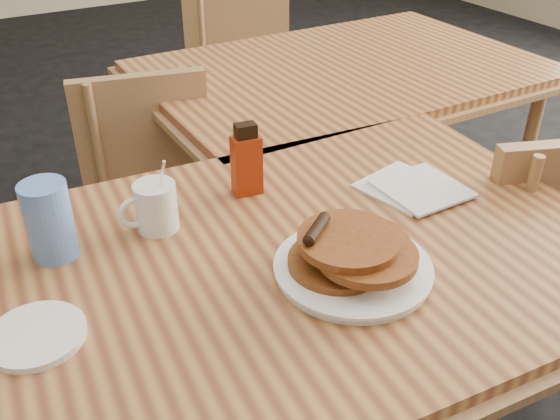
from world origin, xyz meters
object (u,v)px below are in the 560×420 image
at_px(chair_neighbor_near, 519,249).
at_px(blue_tumbler, 49,221).
at_px(chair_neighbor_far, 248,52).
at_px(coffee_mug, 155,206).
at_px(main_table, 290,270).
at_px(chair_main_far, 160,197).
at_px(neighbor_table, 344,78).
at_px(syrup_bottle, 247,162).
at_px(pancake_plate, 353,259).

xyz_separation_m(chair_neighbor_near, blue_tumbler, (-1.06, 0.18, 0.33)).
xyz_separation_m(chair_neighbor_far, blue_tumbler, (-1.05, -1.29, 0.23)).
bearing_deg(coffee_mug, blue_tumbler, -170.53).
distance_m(main_table, chair_neighbor_far, 1.65).
bearing_deg(chair_main_far, coffee_mug, -95.60).
relative_size(chair_main_far, chair_neighbor_far, 0.84).
height_order(neighbor_table, blue_tumbler, blue_tumbler).
xyz_separation_m(neighbor_table, syrup_bottle, (-0.63, -0.55, 0.11)).
distance_m(neighbor_table, chair_main_far, 0.70).
height_order(neighbor_table, chair_neighbor_near, chair_neighbor_near).
bearing_deg(neighbor_table, chair_neighbor_far, 87.95).
bearing_deg(blue_tumbler, neighbor_table, 29.10).
relative_size(chair_neighbor_near, pancake_plate, 3.05).
bearing_deg(chair_main_far, neighbor_table, 17.31).
distance_m(coffee_mug, blue_tumbler, 0.19).
bearing_deg(neighbor_table, pancake_plate, -124.32).
bearing_deg(chair_neighbor_far, blue_tumbler, -109.68).
bearing_deg(chair_neighbor_near, pancake_plate, -147.50).
distance_m(chair_neighbor_far, coffee_mug, 1.58).
relative_size(chair_neighbor_far, blue_tumbler, 6.86).
xyz_separation_m(main_table, blue_tumbler, (-0.37, 0.20, 0.11)).
bearing_deg(pancake_plate, neighbor_table, 55.68).
relative_size(chair_neighbor_far, syrup_bottle, 6.35).
distance_m(coffee_mug, syrup_bottle, 0.22).
bearing_deg(pancake_plate, chair_neighbor_near, 11.87).
bearing_deg(blue_tumbler, chair_neighbor_far, 50.80).
xyz_separation_m(chair_neighbor_near, pancake_plate, (-0.63, -0.13, 0.29)).
relative_size(main_table, chair_main_far, 1.58).
xyz_separation_m(chair_neighbor_far, coffee_mug, (-0.87, -1.30, 0.21)).
bearing_deg(coffee_mug, neighbor_table, 47.21).
height_order(neighbor_table, chair_main_far, chair_main_far).
bearing_deg(syrup_bottle, blue_tumbler, -168.38).
bearing_deg(chair_neighbor_far, syrup_bottle, -97.84).
relative_size(chair_main_far, coffee_mug, 5.57).
xyz_separation_m(main_table, neighbor_table, (0.66, 0.77, 0.00)).
distance_m(chair_main_far, chair_neighbor_near, 0.98).
height_order(main_table, chair_neighbor_far, chair_neighbor_far).
relative_size(neighbor_table, chair_neighbor_far, 1.30).
relative_size(chair_main_far, blue_tumbler, 5.77).
bearing_deg(coffee_mug, main_table, -34.44).
distance_m(neighbor_table, blue_tumbler, 1.18).
relative_size(chair_neighbor_near, coffee_mug, 5.58).
bearing_deg(chair_neighbor_near, neighbor_table, 112.72).
distance_m(chair_main_far, blue_tumbler, 0.72).
distance_m(neighbor_table, chair_neighbor_near, 0.78).
xyz_separation_m(neighbor_table, chair_neighbor_far, (0.03, 0.72, -0.12)).
relative_size(neighbor_table, coffee_mug, 8.61).
xyz_separation_m(neighbor_table, pancake_plate, (-0.60, -0.88, 0.07)).
xyz_separation_m(main_table, chair_main_far, (-0.00, 0.72, -0.22)).
distance_m(chair_main_far, pancake_plate, 0.88).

